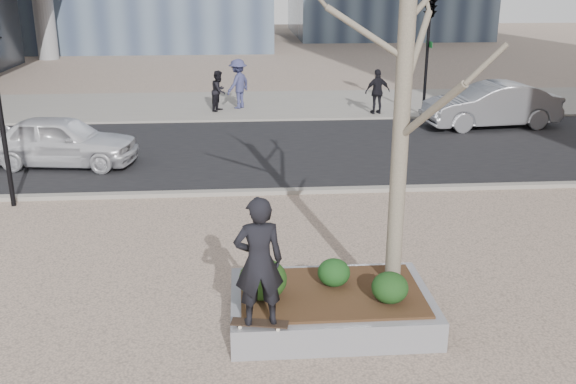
{
  "coord_description": "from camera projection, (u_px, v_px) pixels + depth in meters",
  "views": [
    {
      "loc": [
        -0.29,
        -8.55,
        5.01
      ],
      "look_at": [
        0.5,
        2.0,
        1.4
      ],
      "focal_mm": 40.0,
      "sensor_mm": 36.0,
      "label": 1
    }
  ],
  "objects": [
    {
      "name": "ground",
      "position": [
        265.0,
        323.0,
        9.7
      ],
      "size": [
        120.0,
        120.0,
        0.0
      ],
      "primitive_type": "plane",
      "color": "tan",
      "rests_on": "ground"
    },
    {
      "name": "street",
      "position": [
        251.0,
        150.0,
        19.14
      ],
      "size": [
        60.0,
        8.0,
        0.02
      ],
      "primitive_type": "cube",
      "color": "black",
      "rests_on": "ground"
    },
    {
      "name": "far_sidewalk",
      "position": [
        248.0,
        105.0,
        25.74
      ],
      "size": [
        60.0,
        6.0,
        0.02
      ],
      "primitive_type": "cube",
      "color": "gray",
      "rests_on": "ground"
    },
    {
      "name": "planter",
      "position": [
        331.0,
        307.0,
        9.7
      ],
      "size": [
        3.0,
        2.0,
        0.45
      ],
      "primitive_type": "cube",
      "color": "gray",
      "rests_on": "ground"
    },
    {
      "name": "planter_mulch",
      "position": [
        331.0,
        293.0,
        9.62
      ],
      "size": [
        2.7,
        1.7,
        0.04
      ],
      "primitive_type": "cube",
      "color": "#382314",
      "rests_on": "planter"
    },
    {
      "name": "sycamore_tree",
      "position": [
        405.0,
        66.0,
        8.9
      ],
      "size": [
        2.8,
        2.8,
        6.6
      ],
      "primitive_type": null,
      "color": "gray",
      "rests_on": "planter_mulch"
    },
    {
      "name": "shrub_left",
      "position": [
        263.0,
        279.0,
        9.34
      ],
      "size": [
        0.71,
        0.71,
        0.6
      ],
      "primitive_type": "ellipsoid",
      "color": "#183811",
      "rests_on": "planter_mulch"
    },
    {
      "name": "shrub_middle",
      "position": [
        334.0,
        272.0,
        9.75
      ],
      "size": [
        0.5,
        0.5,
        0.42
      ],
      "primitive_type": "ellipsoid",
      "color": "#113715",
      "rests_on": "planter_mulch"
    },
    {
      "name": "shrub_right",
      "position": [
        390.0,
        288.0,
        9.24
      ],
      "size": [
        0.53,
        0.53,
        0.45
      ],
      "primitive_type": "ellipsoid",
      "color": "#113614",
      "rests_on": "planter_mulch"
    },
    {
      "name": "skateboard",
      "position": [
        260.0,
        325.0,
        8.71
      ],
      "size": [
        0.8,
        0.35,
        0.08
      ],
      "primitive_type": null,
      "rotation": [
        0.0,
        0.0,
        -0.19
      ],
      "color": "black",
      "rests_on": "planter"
    },
    {
      "name": "skateboarder",
      "position": [
        259.0,
        262.0,
        8.4
      ],
      "size": [
        0.7,
        0.5,
        1.81
      ],
      "primitive_type": "imported",
      "rotation": [
        0.0,
        0.0,
        3.24
      ],
      "color": "black",
      "rests_on": "skateboard"
    },
    {
      "name": "police_car",
      "position": [
        62.0,
        141.0,
        17.38
      ],
      "size": [
        4.24,
        2.19,
        1.38
      ],
      "primitive_type": "imported",
      "rotation": [
        0.0,
        0.0,
        1.43
      ],
      "color": "white",
      "rests_on": "street"
    },
    {
      "name": "car_silver",
      "position": [
        491.0,
        105.0,
        21.78
      ],
      "size": [
        4.7,
        2.07,
        1.5
      ],
      "primitive_type": "imported",
      "rotation": [
        0.0,
        0.0,
        4.82
      ],
      "color": "gray",
      "rests_on": "street"
    },
    {
      "name": "pedestrian_a",
      "position": [
        219.0,
        91.0,
        24.34
      ],
      "size": [
        0.82,
        0.91,
        1.53
      ],
      "primitive_type": "imported",
      "rotation": [
        0.0,
        0.0,
        1.19
      ],
      "color": "black",
      "rests_on": "far_sidewalk"
    },
    {
      "name": "pedestrian_b",
      "position": [
        238.0,
        84.0,
        24.76
      ],
      "size": [
        1.29,
        1.4,
        1.89
      ],
      "primitive_type": "imported",
      "rotation": [
        0.0,
        0.0,
        4.08
      ],
      "color": "#393B66",
      "rests_on": "far_sidewalk"
    },
    {
      "name": "pedestrian_c",
      "position": [
        378.0,
        92.0,
        23.82
      ],
      "size": [
        1.03,
        0.58,
        1.65
      ],
      "primitive_type": "imported",
      "rotation": [
        0.0,
        0.0,
        3.33
      ],
      "color": "black",
      "rests_on": "far_sidewalk"
    },
    {
      "name": "traffic_light_near",
      "position": [
        0.0,
        108.0,
        13.87
      ],
      "size": [
        0.6,
        2.48,
        4.5
      ],
      "primitive_type": null,
      "color": "black",
      "rests_on": "ground"
    },
    {
      "name": "traffic_light_far",
      "position": [
        427.0,
        54.0,
        23.21
      ],
      "size": [
        0.6,
        2.48,
        4.5
      ],
      "primitive_type": null,
      "color": "black",
      "rests_on": "ground"
    }
  ]
}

